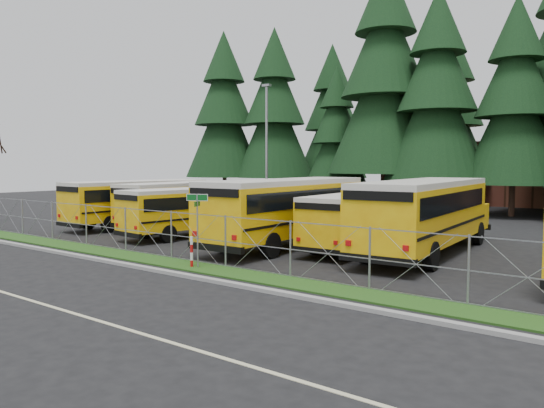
{
  "coord_description": "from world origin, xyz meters",
  "views": [
    {
      "loc": [
        12.39,
        -15.73,
        3.94
      ],
      "look_at": [
        -2.59,
        4.0,
        2.04
      ],
      "focal_mm": 35.0,
      "sensor_mm": 36.0,
      "label": 1
    }
  ],
  "objects": [
    {
      "name": "ground",
      "position": [
        0.0,
        0.0,
        0.0
      ],
      "size": [
        120.0,
        120.0,
        0.0
      ],
      "primitive_type": "plane",
      "color": "black",
      "rests_on": "ground"
    },
    {
      "name": "conifer_5",
      "position": [
        2.83,
        26.46,
        8.15
      ],
      "size": [
        7.37,
        7.37,
        16.3
      ],
      "primitive_type": null,
      "color": "black",
      "rests_on": "ground"
    },
    {
      "name": "striped_bollard",
      "position": [
        -1.96,
        -1.84,
        0.6
      ],
      "size": [
        0.11,
        0.11,
        1.2
      ],
      "primitive_type": "cylinder",
      "color": "#B20C0C",
      "rests_on": "ground"
    },
    {
      "name": "grass_verge",
      "position": [
        0.0,
        -1.7,
        0.03
      ],
      "size": [
        50.0,
        1.4,
        0.06
      ],
      "primitive_type": "cube",
      "color": "#194112",
      "rests_on": "ground"
    },
    {
      "name": "conifer_10",
      "position": [
        -16.69,
        33.06,
        8.23
      ],
      "size": [
        7.44,
        7.44,
        16.45
      ],
      "primitive_type": null,
      "color": "black",
      "rests_on": "ground"
    },
    {
      "name": "bus_6",
      "position": [
        3.92,
        6.56,
        1.61
      ],
      "size": [
        3.69,
        12.46,
        3.23
      ],
      "primitive_type": null,
      "rotation": [
        0.0,
        0.0,
        0.06
      ],
      "color": "orange",
      "rests_on": "ground"
    },
    {
      "name": "bus_4",
      "position": [
        -2.22,
        5.06,
        1.6
      ],
      "size": [
        3.29,
        12.27,
        3.19
      ],
      "primitive_type": null,
      "rotation": [
        0.0,
        0.0,
        0.03
      ],
      "color": "orange",
      "rests_on": "ground"
    },
    {
      "name": "bus_5",
      "position": [
        0.96,
        6.39,
        1.28
      ],
      "size": [
        2.89,
        9.9,
        2.56
      ],
      "primitive_type": null,
      "rotation": [
        0.0,
        0.0,
        0.06
      ],
      "color": "orange",
      "rests_on": "ground"
    },
    {
      "name": "conifer_4",
      "position": [
        -2.68,
        25.46,
        8.85
      ],
      "size": [
        8.0,
        8.0,
        17.69
      ],
      "primitive_type": null,
      "color": "black",
      "rests_on": "ground"
    },
    {
      "name": "bus_0",
      "position": [
        -14.13,
        5.78,
        1.44
      ],
      "size": [
        3.11,
        11.08,
        2.87
      ],
      "primitive_type": null,
      "rotation": [
        0.0,
        0.0,
        -0.05
      ],
      "color": "orange",
      "rests_on": "ground"
    },
    {
      "name": "bus_1",
      "position": [
        -11.58,
        7.19,
        1.4
      ],
      "size": [
        3.0,
        10.76,
        2.79
      ],
      "primitive_type": null,
      "rotation": [
        0.0,
        0.0,
        0.05
      ],
      "color": "orange",
      "rests_on": "ground"
    },
    {
      "name": "conifer_11",
      "position": [
        -4.19,
        33.41,
        8.14
      ],
      "size": [
        7.36,
        7.36,
        16.29
      ],
      "primitive_type": null,
      "color": "black",
      "rests_on": "ground"
    },
    {
      "name": "chainlink_fence",
      "position": [
        0.0,
        -1.0,
        1.0
      ],
      "size": [
        44.0,
        0.1,
        2.0
      ],
      "primitive_type": null,
      "color": "gray",
      "rests_on": "ground"
    },
    {
      "name": "road_lane_line",
      "position": [
        0.0,
        -8.0,
        0.01
      ],
      "size": [
        50.0,
        0.12,
        0.01
      ],
      "primitive_type": "cube",
      "color": "beige",
      "rests_on": "ground"
    },
    {
      "name": "conifer_2",
      "position": [
        -12.7,
        27.22,
        6.44
      ],
      "size": [
        5.83,
        5.83,
        12.89
      ],
      "primitive_type": null,
      "color": "black",
      "rests_on": "ground"
    },
    {
      "name": "curb",
      "position": [
        0.0,
        -3.1,
        0.06
      ],
      "size": [
        50.0,
        0.25,
        0.12
      ],
      "primitive_type": "cube",
      "color": "gray",
      "rests_on": "ground"
    },
    {
      "name": "conifer_3",
      "position": [
        -7.43,
        26.15,
        10.54
      ],
      "size": [
        9.53,
        9.53,
        21.08
      ],
      "primitive_type": null,
      "color": "black",
      "rests_on": "ground"
    },
    {
      "name": "conifer_1",
      "position": [
        -19.48,
        26.66,
        8.65
      ],
      "size": [
        7.83,
        7.83,
        17.31
      ],
      "primitive_type": null,
      "color": "black",
      "rests_on": "ground"
    },
    {
      "name": "light_standard",
      "position": [
        -13.39,
        17.53,
        5.5
      ],
      "size": [
        0.7,
        0.35,
        10.14
      ],
      "color": "gray",
      "rests_on": "ground"
    },
    {
      "name": "street_sign",
      "position": [
        -1.72,
        -1.75,
        2.03
      ],
      "size": [
        0.77,
        0.51,
        2.81
      ],
      "color": "gray",
      "rests_on": "ground"
    },
    {
      "name": "bus_2",
      "position": [
        -8.23,
        4.93,
        1.31
      ],
      "size": [
        3.46,
        10.18,
        2.62
      ],
      "primitive_type": null,
      "rotation": [
        0.0,
        0.0,
        -0.11
      ],
      "color": "orange",
      "rests_on": "ground"
    },
    {
      "name": "conifer_0",
      "position": [
        -24.69,
        25.0,
        8.7
      ],
      "size": [
        7.87,
        7.87,
        17.4
      ],
      "primitive_type": null,
      "color": "black",
      "rests_on": "ground"
    }
  ]
}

